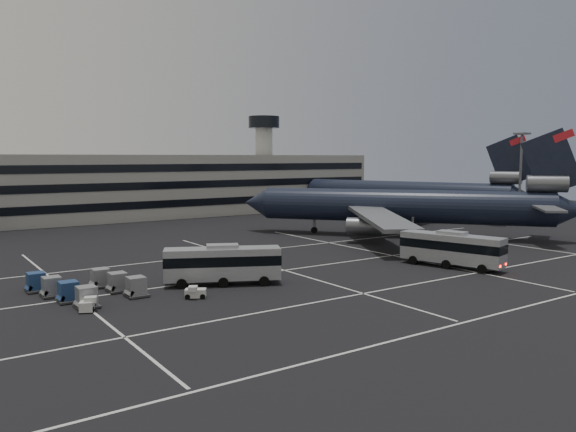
{
  "coord_description": "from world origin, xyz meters",
  "views": [
    {
      "loc": [
        -43.04,
        -50.73,
        13.49
      ],
      "look_at": [
        2.7,
        15.9,
        5.0
      ],
      "focal_mm": 35.0,
      "sensor_mm": 36.0,
      "label": 1
    }
  ],
  "objects_px": {
    "bus_near": "(452,248)",
    "uld_cluster": "(85,286)",
    "tug_a": "(87,304)",
    "trijet_main": "(405,206)",
    "bus_far": "(223,263)"
  },
  "relations": [
    {
      "from": "bus_near",
      "to": "uld_cluster",
      "type": "bearing_deg",
      "value": 149.84
    },
    {
      "from": "bus_near",
      "to": "uld_cluster",
      "type": "height_order",
      "value": "bus_near"
    },
    {
      "from": "tug_a",
      "to": "bus_near",
      "type": "bearing_deg",
      "value": 15.8
    },
    {
      "from": "trijet_main",
      "to": "bus_far",
      "type": "relative_size",
      "value": 3.89
    },
    {
      "from": "bus_near",
      "to": "trijet_main",
      "type": "bearing_deg",
      "value": 40.45
    },
    {
      "from": "trijet_main",
      "to": "bus_far",
      "type": "height_order",
      "value": "trijet_main"
    },
    {
      "from": "bus_near",
      "to": "tug_a",
      "type": "relative_size",
      "value": 5.45
    },
    {
      "from": "bus_far",
      "to": "uld_cluster",
      "type": "xyz_separation_m",
      "value": [
        -13.35,
        3.3,
        -1.42
      ]
    },
    {
      "from": "trijet_main",
      "to": "tug_a",
      "type": "height_order",
      "value": "trijet_main"
    },
    {
      "from": "trijet_main",
      "to": "tug_a",
      "type": "xyz_separation_m",
      "value": [
        -57.43,
        -17.18,
        -4.66
      ]
    },
    {
      "from": "trijet_main",
      "to": "uld_cluster",
      "type": "bearing_deg",
      "value": 152.0
    },
    {
      "from": "bus_far",
      "to": "uld_cluster",
      "type": "relative_size",
      "value": 1.03
    },
    {
      "from": "bus_far",
      "to": "tug_a",
      "type": "distance_m",
      "value": 15.0
    },
    {
      "from": "tug_a",
      "to": "uld_cluster",
      "type": "distance_m",
      "value": 5.87
    },
    {
      "from": "bus_far",
      "to": "uld_cluster",
      "type": "distance_m",
      "value": 13.82
    }
  ]
}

